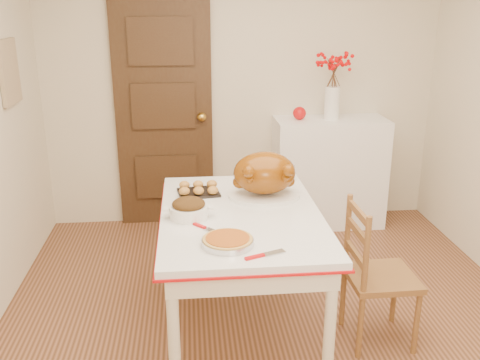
{
  "coord_description": "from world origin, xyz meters",
  "views": [
    {
      "loc": [
        -0.48,
        -2.73,
        1.98
      ],
      "look_at": [
        -0.2,
        0.16,
        1.0
      ],
      "focal_mm": 39.85,
      "sensor_mm": 36.0,
      "label": 1
    }
  ],
  "objects": [
    {
      "name": "apple",
      "position": [
        0.48,
        1.78,
        1.04
      ],
      "size": [
        0.11,
        0.11,
        0.11
      ],
      "primitive_type": "sphere",
      "color": "red",
      "rests_on": "sideboard"
    },
    {
      "name": "chair_oak",
      "position": [
        0.63,
        -0.02,
        0.44
      ],
      "size": [
        0.4,
        0.4,
        0.89
      ],
      "primitive_type": null,
      "rotation": [
        0.0,
        0.0,
        1.58
      ],
      "color": "brown",
      "rests_on": "floor"
    },
    {
      "name": "shaker_pair",
      "position": [
        0.17,
        0.66,
        0.87
      ],
      "size": [
        0.1,
        0.04,
        0.1
      ],
      "primitive_type": null,
      "rotation": [
        0.0,
        0.0,
        0.02
      ],
      "color": "white",
      "rests_on": "kitchen_table"
    },
    {
      "name": "kitchen_table",
      "position": [
        -0.2,
        0.11,
        0.41
      ],
      "size": [
        0.94,
        1.37,
        0.82
      ],
      "primitive_type": null,
      "color": "silver",
      "rests_on": "floor"
    },
    {
      "name": "pumpkin_pie",
      "position": [
        -0.31,
        -0.32,
        0.85
      ],
      "size": [
        0.33,
        0.33,
        0.05
      ],
      "primitive_type": "cylinder",
      "rotation": [
        0.0,
        0.0,
        0.35
      ],
      "color": "#9E4913",
      "rests_on": "kitchen_table"
    },
    {
      "name": "stuffing_dish",
      "position": [
        -0.5,
        0.06,
        0.87
      ],
      "size": [
        0.33,
        0.29,
        0.11
      ],
      "primitive_type": null,
      "rotation": [
        0.0,
        0.0,
        0.32
      ],
      "color": "#3F2B0E",
      "rests_on": "kitchen_table"
    },
    {
      "name": "drinking_glass",
      "position": [
        -0.12,
        0.68,
        0.87
      ],
      "size": [
        0.07,
        0.07,
        0.1
      ],
      "primitive_type": "cylinder",
      "rotation": [
        0.0,
        0.0,
        0.35
      ],
      "color": "white",
      "rests_on": "kitchen_table"
    },
    {
      "name": "photo_board",
      "position": [
        -1.73,
        1.2,
        1.5
      ],
      "size": [
        0.03,
        0.35,
        0.45
      ],
      "primitive_type": "cube",
      "color": "tan",
      "rests_on": "ground"
    },
    {
      "name": "pie_server",
      "position": [
        -0.14,
        -0.45,
        0.82
      ],
      "size": [
        0.22,
        0.14,
        0.01
      ],
      "primitive_type": null,
      "rotation": [
        0.0,
        0.0,
        0.38
      ],
      "color": "silver",
      "rests_on": "kitchen_table"
    },
    {
      "name": "rolls_tray",
      "position": [
        -0.44,
        0.44,
        0.85
      ],
      "size": [
        0.28,
        0.23,
        0.07
      ],
      "primitive_type": null,
      "rotation": [
        0.0,
        0.0,
        0.15
      ],
      "color": "#C5853E",
      "rests_on": "kitchen_table"
    },
    {
      "name": "carving_knife",
      "position": [
        -0.39,
        -0.13,
        0.82
      ],
      "size": [
        0.21,
        0.22,
        0.01
      ],
      "primitive_type": null,
      "rotation": [
        0.0,
        0.0,
        -0.82
      ],
      "color": "silver",
      "rests_on": "kitchen_table"
    },
    {
      "name": "berry_vase",
      "position": [
        0.76,
        1.78,
        1.28
      ],
      "size": [
        0.31,
        0.31,
        0.59
      ],
      "primitive_type": null,
      "color": "white",
      "rests_on": "sideboard"
    },
    {
      "name": "floor",
      "position": [
        0.0,
        0.0,
        0.0
      ],
      "size": [
        3.5,
        4.0,
        0.0
      ],
      "primitive_type": "cube",
      "color": "#502D17",
      "rests_on": "ground"
    },
    {
      "name": "sideboard",
      "position": [
        0.77,
        1.78,
        0.49
      ],
      "size": [
        0.99,
        0.44,
        0.99
      ],
      "primitive_type": "cube",
      "color": "white",
      "rests_on": "floor"
    },
    {
      "name": "wall_back",
      "position": [
        0.0,
        2.0,
        1.25
      ],
      "size": [
        3.5,
        0.0,
        2.5
      ],
      "primitive_type": "cube",
      "color": "beige",
      "rests_on": "ground"
    },
    {
      "name": "door_back",
      "position": [
        -0.7,
        1.97,
        1.03
      ],
      "size": [
        0.85,
        0.06,
        2.06
      ],
      "primitive_type": "cube",
      "color": "#361F12",
      "rests_on": "ground"
    },
    {
      "name": "turkey_platter",
      "position": [
        -0.03,
        0.34,
        0.96
      ],
      "size": [
        0.53,
        0.47,
        0.28
      ],
      "primitive_type": null,
      "rotation": [
        0.0,
        0.0,
        -0.29
      ],
      "color": "#7F4008",
      "rests_on": "kitchen_table"
    }
  ]
}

